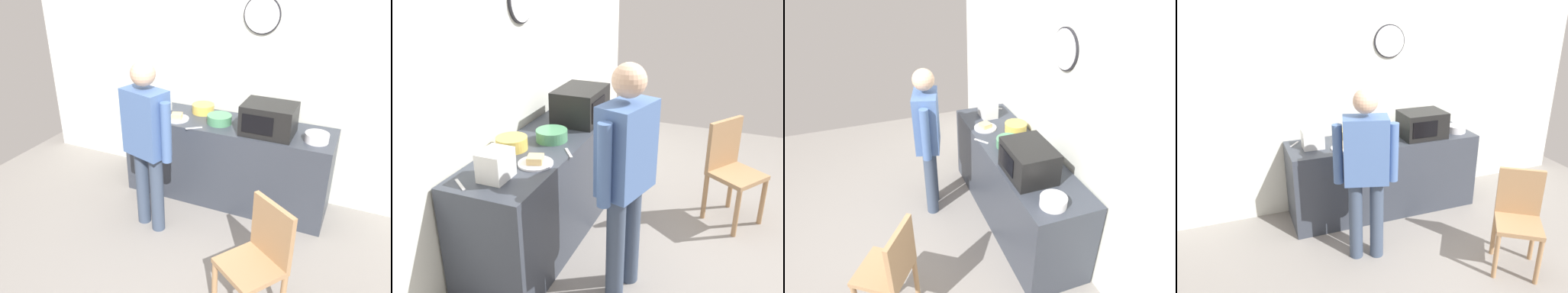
# 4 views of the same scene
# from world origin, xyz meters

# --- Properties ---
(ground_plane) EXTENTS (6.00, 6.00, 0.00)m
(ground_plane) POSITION_xyz_m (0.00, 0.00, 0.00)
(ground_plane) COLOR gray
(back_wall) EXTENTS (5.40, 0.13, 2.60)m
(back_wall) POSITION_xyz_m (0.00, 1.60, 1.30)
(back_wall) COLOR silver
(back_wall) RESTS_ON ground_plane
(kitchen_counter) EXTENTS (2.17, 0.62, 0.90)m
(kitchen_counter) POSITION_xyz_m (-0.09, 1.22, 0.45)
(kitchen_counter) COLOR #333842
(kitchen_counter) RESTS_ON ground_plane
(microwave) EXTENTS (0.50, 0.39, 0.30)m
(microwave) POSITION_xyz_m (0.35, 1.13, 1.05)
(microwave) COLOR black
(microwave) RESTS_ON kitchen_counter
(sandwich_plate) EXTENTS (0.25, 0.25, 0.07)m
(sandwich_plate) POSITION_xyz_m (-0.62, 1.08, 0.92)
(sandwich_plate) COLOR white
(sandwich_plate) RESTS_ON kitchen_counter
(salad_bowl) EXTENTS (0.24, 0.24, 0.10)m
(salad_bowl) POSITION_xyz_m (-0.44, 1.37, 0.95)
(salad_bowl) COLOR gold
(salad_bowl) RESTS_ON kitchen_counter
(cereal_bowl) EXTENTS (0.22, 0.22, 0.08)m
(cereal_bowl) POSITION_xyz_m (0.81, 1.13, 0.94)
(cereal_bowl) COLOR white
(cereal_bowl) RESTS_ON kitchen_counter
(mixing_bowl) EXTENTS (0.25, 0.25, 0.09)m
(mixing_bowl) POSITION_xyz_m (-0.17, 1.17, 0.94)
(mixing_bowl) COLOR #4C8E60
(mixing_bowl) RESTS_ON kitchen_counter
(toaster) EXTENTS (0.22, 0.18, 0.20)m
(toaster) POSITION_xyz_m (-0.90, 1.22, 1.00)
(toaster) COLOR silver
(toaster) RESTS_ON kitchen_counter
(fork_utensil) EXTENTS (0.12, 0.15, 0.01)m
(fork_utensil) POSITION_xyz_m (-1.07, 1.39, 0.90)
(fork_utensil) COLOR silver
(fork_utensil) RESTS_ON kitchen_counter
(spoon_utensil) EXTENTS (0.15, 0.12, 0.01)m
(spoon_utensil) POSITION_xyz_m (-0.35, 0.94, 0.90)
(spoon_utensil) COLOR silver
(spoon_utensil) RESTS_ON kitchen_counter
(person_standing) EXTENTS (0.57, 0.34, 1.67)m
(person_standing) POSITION_xyz_m (-0.59, 0.42, 0.98)
(person_standing) COLOR #3A475E
(person_standing) RESTS_ON ground_plane
(wooden_chair) EXTENTS (0.56, 0.56, 0.94)m
(wooden_chair) POSITION_xyz_m (0.67, -0.19, 0.52)
(wooden_chair) COLOR #A87F56
(wooden_chair) RESTS_ON ground_plane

